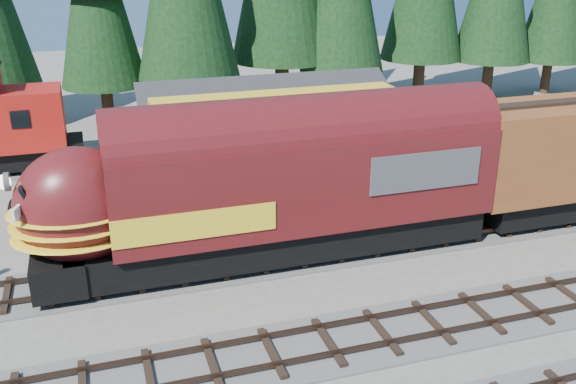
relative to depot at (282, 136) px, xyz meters
name	(u,v)px	position (x,y,z in m)	size (l,w,h in m)	color
ground	(372,301)	(0.00, -10.50, -2.96)	(120.00, 120.00, 0.00)	#6B665B
track_siding	(540,219)	(10.00, -6.50, -2.90)	(68.00, 3.20, 0.33)	#4C4947
track_spur	(68,165)	(-10.00, 7.50, -2.90)	(32.00, 3.20, 0.33)	#4C4947
depot	(282,136)	(0.00, 0.00, 0.00)	(12.80, 7.00, 5.30)	gold
locomotive	(257,194)	(-2.96, -6.50, -0.15)	(17.92, 3.56, 4.87)	black
pickup_truck_a	(89,204)	(-9.00, -0.83, -2.06)	(3.00, 6.50, 1.81)	black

